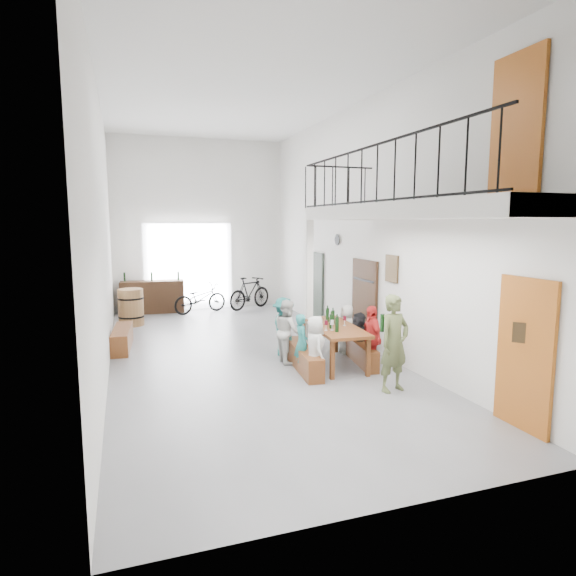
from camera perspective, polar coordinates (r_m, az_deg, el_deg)
name	(u,v)px	position (r m, az deg, el deg)	size (l,w,h in m)	color
floor	(245,354)	(10.52, -5.13, -7.83)	(12.00, 12.00, 0.00)	slate
room_walls	(243,187)	(10.16, -5.38, 11.86)	(12.00, 12.00, 12.00)	white
gateway_portal	(189,267)	(15.98, -11.69, 2.49)	(2.80, 0.08, 2.80)	white
right_wall_decor	(403,279)	(9.53, 13.52, 1.04)	(0.07, 8.28, 5.07)	#A65418
balcony	(410,214)	(8.02, 14.26, 8.53)	(1.52, 5.62, 4.00)	white
tasting_table	(335,330)	(9.63, 5.54, -4.97)	(1.00, 2.09, 0.79)	brown
bench_inner	(303,358)	(9.41, 1.81, -8.32)	(0.30, 1.89, 0.44)	brown
bench_wall	(359,351)	(10.04, 8.36, -7.41)	(0.24, 1.82, 0.42)	brown
tableware	(333,319)	(9.51, 5.30, -3.71)	(0.59, 1.00, 0.35)	black
side_bench	(122,339)	(11.49, -19.06, -5.69)	(0.36, 1.67, 0.47)	brown
oak_barrel	(131,307)	(13.94, -18.11, -2.18)	(0.69, 0.69, 1.02)	olive
serving_counter	(152,297)	(15.69, -15.77, -1.02)	(1.92, 0.53, 1.01)	#3B2213
counter_bottles	(152,276)	(15.61, -15.85, 1.33)	(1.67, 0.25, 0.28)	black
guest_left_a	(315,347)	(8.81, 3.22, -7.02)	(0.56, 0.37, 1.15)	silver
guest_left_b	(302,343)	(9.19, 1.61, -6.52)	(0.41, 0.27, 1.11)	#247A77
guest_left_c	(287,331)	(9.78, -0.07, -5.12)	(0.62, 0.49, 1.28)	silver
guest_left_d	(283,327)	(10.19, -0.56, -4.65)	(0.82, 0.47, 1.26)	#247A77
guest_right_a	(371,338)	(9.43, 9.83, -5.82)	(0.73, 0.31, 1.25)	red
guest_right_b	(359,336)	(10.03, 8.37, -5.69)	(0.94, 0.30, 1.01)	black
guest_right_c	(347,329)	(10.54, 6.97, -4.83)	(0.52, 0.34, 1.07)	silver
host_standing	(394,343)	(8.28, 12.48, -6.41)	(0.60, 0.39, 1.64)	#515A33
potted_plant	(338,331)	(11.75, 5.93, -5.07)	(0.40, 0.34, 0.44)	#1B5119
bicycle_near	(200,298)	(15.34, -10.37, -1.22)	(0.61, 1.76, 0.93)	black
bicycle_far	(250,293)	(15.81, -4.55, -0.59)	(0.50, 1.77, 1.07)	black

